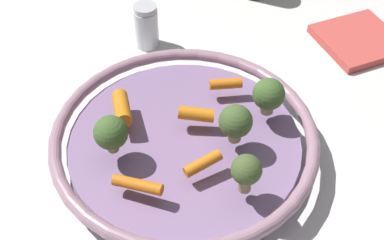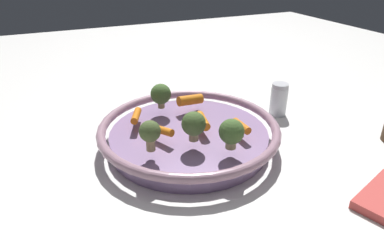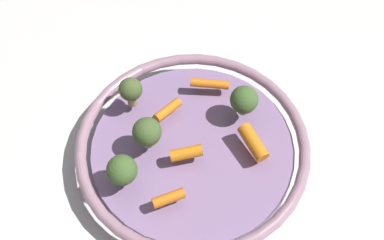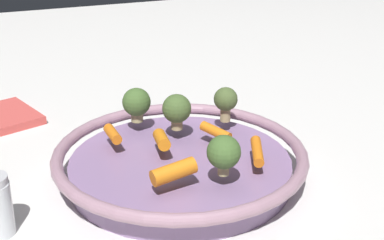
{
  "view_description": "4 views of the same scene",
  "coord_description": "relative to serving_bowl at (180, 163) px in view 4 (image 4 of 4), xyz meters",
  "views": [
    {
      "loc": [
        -0.03,
        -0.46,
        0.55
      ],
      "look_at": [
        0.01,
        -0.0,
        0.07
      ],
      "focal_mm": 49.47,
      "sensor_mm": 36.0,
      "label": 1
    },
    {
      "loc": [
        0.54,
        -0.23,
        0.35
      ],
      "look_at": [
        0.02,
        -0.0,
        0.07
      ],
      "focal_mm": 32.14,
      "sensor_mm": 36.0,
      "label": 2
    },
    {
      "loc": [
        0.13,
        0.35,
        0.67
      ],
      "look_at": [
        -0.01,
        -0.02,
        0.07
      ],
      "focal_mm": 45.82,
      "sensor_mm": 36.0,
      "label": 3
    },
    {
      "loc": [
        -0.67,
        0.24,
        0.39
      ],
      "look_at": [
        0.03,
        -0.03,
        0.08
      ],
      "focal_mm": 53.58,
      "sensor_mm": 36.0,
      "label": 4
    }
  ],
  "objects": [
    {
      "name": "baby_carrot_left",
      "position": [
        -0.06,
        -0.09,
        0.03
      ],
      "size": [
        0.06,
        0.04,
        0.02
      ],
      "primitive_type": "cylinder",
      "rotation": [
        1.49,
        0.0,
        1.17
      ],
      "color": "orange",
      "rests_on": "serving_bowl"
    },
    {
      "name": "baby_carrot_center",
      "position": [
        0.06,
        0.08,
        0.03
      ],
      "size": [
        0.05,
        0.02,
        0.01
      ],
      "primitive_type": "cylinder",
      "rotation": [
        1.57,
        0.0,
        1.61
      ],
      "color": "orange",
      "rests_on": "serving_bowl"
    },
    {
      "name": "broccoli_floret_small",
      "position": [
        0.11,
        0.03,
        0.05
      ],
      "size": [
        0.04,
        0.04,
        0.05
      ],
      "color": "tan",
      "rests_on": "serving_bowl"
    },
    {
      "name": "broccoli_floret_mid",
      "position": [
        -0.09,
        -0.02,
        0.05
      ],
      "size": [
        0.04,
        0.04,
        0.05
      ],
      "color": "tan",
      "rests_on": "serving_bowl"
    },
    {
      "name": "baby_carrot_near_rim",
      "position": [
        -0.08,
        0.04,
        0.03
      ],
      "size": [
        0.03,
        0.06,
        0.03
      ],
      "primitive_type": "cylinder",
      "rotation": [
        1.67,
        0.0,
        3.27
      ],
      "color": "orange",
      "rests_on": "serving_bowl"
    },
    {
      "name": "broccoli_floret_large",
      "position": [
        0.06,
        -0.1,
        0.06
      ],
      "size": [
        0.04,
        0.04,
        0.05
      ],
      "color": "tan",
      "rests_on": "serving_bowl"
    },
    {
      "name": "broccoli_floret_edge",
      "position": [
        0.06,
        -0.02,
        0.05
      ],
      "size": [
        0.04,
        0.04,
        0.05
      ],
      "color": "tan",
      "rests_on": "serving_bowl"
    },
    {
      "name": "serving_bowl",
      "position": [
        0.0,
        0.0,
        0.0
      ],
      "size": [
        0.35,
        0.35,
        0.05
      ],
      "color": "#8E709E",
      "rests_on": "ground_plane"
    },
    {
      "name": "ground_plane",
      "position": [
        0.0,
        0.0,
        -0.03
      ],
      "size": [
        2.43,
        2.43,
        0.0
      ],
      "primitive_type": "plane",
      "color": "silver"
    },
    {
      "name": "baby_carrot_right",
      "position": [
        0.02,
        0.02,
        0.03
      ],
      "size": [
        0.05,
        0.02,
        0.02
      ],
      "primitive_type": "cylinder",
      "rotation": [
        1.48,
        0.0,
        4.56
      ],
      "color": "orange",
      "rests_on": "serving_bowl"
    },
    {
      "name": "baby_carrot_back",
      "position": [
        0.02,
        -0.06,
        0.03
      ],
      "size": [
        0.05,
        0.04,
        0.02
      ],
      "primitive_type": "cylinder",
      "rotation": [
        1.66,
        0.0,
        5.18
      ],
      "color": "orange",
      "rests_on": "serving_bowl"
    }
  ]
}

